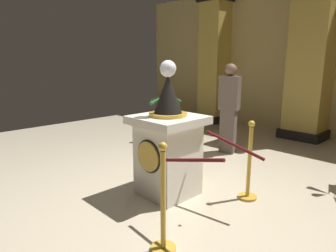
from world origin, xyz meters
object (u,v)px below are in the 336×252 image
potted_palm_left (166,124)px  bystander_guest (229,106)px  stanchion_far (249,172)px  pedestal_clock (168,145)px  stanchion_near (163,214)px

potted_palm_left → bystander_guest: 1.69m
stanchion_far → bystander_guest: size_ratio=0.61×
stanchion_far → potted_palm_left: 3.21m
stanchion_far → pedestal_clock: bearing=-142.0°
pedestal_clock → potted_palm_left: (-2.10, 1.98, -0.34)m
potted_palm_left → bystander_guest: (1.58, 0.11, 0.57)m
potted_palm_left → bystander_guest: bystander_guest is taller
pedestal_clock → potted_palm_left: 2.90m
stanchion_far → stanchion_near: bearing=-88.5°
stanchion_far → potted_palm_left: (-2.91, 1.34, -0.03)m
stanchion_near → potted_palm_left: (-2.95, 2.86, -0.04)m
stanchion_far → potted_palm_left: size_ratio=0.97×
stanchion_far → potted_palm_left: potted_palm_left is taller
stanchion_near → bystander_guest: bystander_guest is taller
stanchion_near → bystander_guest: (-1.37, 2.97, 0.52)m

